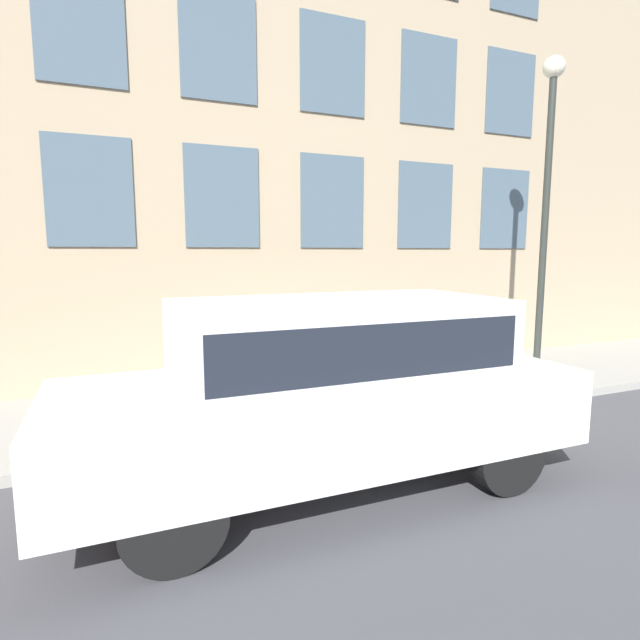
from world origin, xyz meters
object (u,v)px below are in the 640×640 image
Objects in this scene: person at (299,341)px; parked_truck_white_near at (332,381)px; street_lamp at (547,184)px; fire_hydrant at (341,390)px.

parked_truck_white_near reaches higher than person.
parked_truck_white_near is at bearing 113.08° from street_lamp.
street_lamp reaches higher than parked_truck_white_near.
fire_hydrant is 1.91m from parked_truck_white_near.
street_lamp is (2.13, -5.00, 2.44)m from parked_truck_white_near.
fire_hydrant is at bearing 97.37° from street_lamp.
parked_truck_white_near is (-1.59, 0.86, 0.61)m from fire_hydrant.
fire_hydrant is 5.17m from street_lamp.
person is 0.30× the size of street_lamp.
person is 2.18m from parked_truck_white_near.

